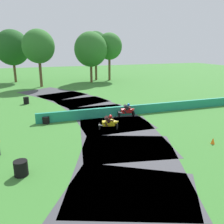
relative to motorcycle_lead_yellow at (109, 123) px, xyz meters
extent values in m
plane|color=#38752D|center=(1.04, 3.56, -0.63)|extent=(120.00, 120.00, 0.00)
cube|color=#3D3D42|center=(-0.91, -5.75, -0.63)|extent=(8.90, 10.55, 0.01)
cube|color=#3D3D42|center=(0.49, -1.18, -0.63)|extent=(7.66, 9.99, 0.01)
cube|color=#3D3D42|center=(1.03, 3.56, -0.63)|extent=(6.17, 9.11, 0.01)
cube|color=#3D3D42|center=(0.72, 8.33, -0.63)|extent=(7.28, 9.79, 0.01)
cube|color=#3D3D42|center=(-0.45, 12.95, -0.63)|extent=(8.59, 10.43, 0.01)
cube|color=#3D3D42|center=(-2.44, 17.30, -0.63)|extent=(9.62, 10.74, 0.01)
cube|color=#1E8466|center=(6.71, 3.42, -0.18)|extent=(24.28, 0.89, 0.90)
cylinder|color=black|center=(0.63, -0.04, -0.35)|extent=(0.27, 0.75, 0.75)
cylinder|color=black|center=(-0.73, 0.30, -0.35)|extent=(0.27, 0.75, 0.75)
cube|color=yellow|center=(-0.07, 0.04, -0.06)|extent=(1.06, 0.62, 0.47)
ellipsoid|color=yellow|center=(0.09, -0.08, 0.19)|extent=(0.51, 0.44, 0.31)
cone|color=yellow|center=(0.58, -0.16, 0.05)|extent=(0.47, 0.46, 0.48)
cylinder|color=#B2B2B7|center=(-0.67, 0.10, -0.18)|extent=(0.42, 0.19, 0.18)
cube|color=#331919|center=(-0.17, -0.05, 0.30)|extent=(0.57, 0.42, 0.63)
sphere|color=red|center=(0.02, -0.19, 0.57)|extent=(0.26, 0.26, 0.26)
cylinder|color=#331919|center=(0.14, 0.04, 0.38)|extent=(0.44, 0.17, 0.24)
cylinder|color=#331919|center=(0.06, -0.30, 0.27)|extent=(0.44, 0.17, 0.24)
cylinder|color=#331919|center=(-0.20, 0.24, 0.01)|extent=(0.31, 0.21, 0.42)
cylinder|color=#331919|center=(-0.29, -0.09, -0.10)|extent=(0.31, 0.21, 0.42)
cylinder|color=black|center=(3.47, 2.93, -0.35)|extent=(0.17, 0.74, 0.74)
cylinder|color=black|center=(2.08, 3.09, -0.35)|extent=(0.17, 0.74, 0.74)
cube|color=red|center=(2.76, 2.93, -0.06)|extent=(1.04, 0.48, 0.46)
ellipsoid|color=red|center=(2.94, 2.84, 0.20)|extent=(0.47, 0.38, 0.30)
cone|color=red|center=(3.44, 2.82, 0.06)|extent=(0.43, 0.43, 0.47)
cylinder|color=#B2B2B7|center=(2.16, 2.90, -0.16)|extent=(0.42, 0.14, 0.18)
cube|color=#28282D|center=(2.67, 2.84, 0.31)|extent=(0.53, 0.42, 0.62)
sphere|color=#1E7FE0|center=(2.88, 2.74, 0.59)|extent=(0.26, 0.26, 0.26)
cylinder|color=#28282D|center=(2.97, 2.97, 0.39)|extent=(0.43, 0.12, 0.24)
cylinder|color=#28282D|center=(2.93, 2.63, 0.29)|extent=(0.43, 0.12, 0.24)
cylinder|color=#28282D|center=(2.60, 3.12, 0.01)|extent=(0.29, 0.20, 0.42)
cylinder|color=#28282D|center=(2.57, 2.77, -0.08)|extent=(0.29, 0.20, 0.42)
cylinder|color=black|center=(-6.57, -4.80, -0.53)|extent=(0.71, 0.71, 0.20)
cylinder|color=black|center=(-6.57, -4.80, -0.33)|extent=(0.71, 0.71, 0.20)
cylinder|color=black|center=(-6.57, -4.80, -0.13)|extent=(0.71, 0.71, 0.20)
cylinder|color=black|center=(-6.57, -4.80, 0.07)|extent=(0.71, 0.71, 0.20)
cylinder|color=black|center=(-4.56, 3.52, -0.53)|extent=(0.60, 0.60, 0.20)
cylinder|color=black|center=(-4.56, 3.52, -0.33)|extent=(0.60, 0.60, 0.20)
cylinder|color=black|center=(-4.56, 3.52, -0.13)|extent=(0.60, 0.60, 0.20)
cylinder|color=black|center=(-6.01, 11.76, -0.53)|extent=(0.60, 0.60, 0.20)
cylinder|color=black|center=(-6.01, 11.76, -0.33)|extent=(0.60, 0.60, 0.20)
cylinder|color=black|center=(-6.01, 11.76, -0.13)|extent=(0.60, 0.60, 0.20)
cylinder|color=black|center=(-6.01, 11.76, 0.07)|extent=(0.60, 0.60, 0.20)
cone|color=orange|center=(5.70, -5.03, -0.41)|extent=(0.28, 0.28, 0.44)
cylinder|color=brown|center=(7.44, 28.36, 1.77)|extent=(0.44, 0.44, 4.81)
ellipsoid|color=#1E511E|center=(7.44, 28.36, 6.18)|extent=(4.69, 4.69, 4.93)
cylinder|color=brown|center=(-7.51, 30.82, 1.20)|extent=(0.44, 0.44, 3.68)
ellipsoid|color=#1E511E|center=(-7.51, 30.82, 5.61)|extent=(6.04, 6.04, 6.34)
cylinder|color=brown|center=(5.71, 25.67, 1.08)|extent=(0.44, 0.44, 3.44)
ellipsoid|color=#2D6B28|center=(5.71, 25.67, 5.31)|extent=(5.90, 5.90, 6.19)
cylinder|color=brown|center=(9.83, 27.19, 1.58)|extent=(0.44, 0.44, 4.43)
ellipsoid|color=#2D6B28|center=(9.83, 27.19, 5.84)|extent=(4.81, 4.81, 5.06)
cylinder|color=brown|center=(-3.40, 23.70, 1.52)|extent=(0.44, 0.44, 4.30)
ellipsoid|color=#2D6B28|center=(-3.40, 23.70, 5.83)|extent=(5.08, 5.08, 5.33)
camera|label=1|loc=(-5.97, -16.58, 5.78)|focal=37.68mm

